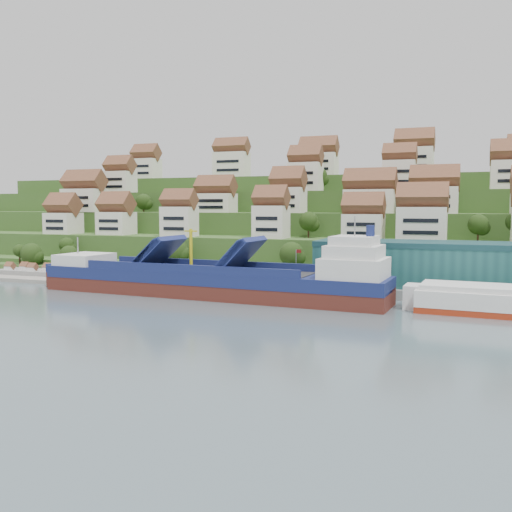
% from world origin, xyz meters
% --- Properties ---
extents(ground, '(300.00, 300.00, 0.00)m').
position_xyz_m(ground, '(0.00, 0.00, 0.00)').
color(ground, slate).
rests_on(ground, ground).
extents(quay, '(180.00, 14.00, 2.20)m').
position_xyz_m(quay, '(20.00, 15.00, 1.10)').
color(quay, gray).
rests_on(quay, ground).
extents(pebble_beach, '(45.00, 20.00, 1.00)m').
position_xyz_m(pebble_beach, '(-58.00, 12.00, 0.50)').
color(pebble_beach, gray).
rests_on(pebble_beach, ground).
extents(hillside, '(260.00, 128.00, 31.00)m').
position_xyz_m(hillside, '(0.00, 103.55, 10.66)').
color(hillside, '#2D4C1E').
rests_on(hillside, ground).
extents(hillside_village, '(155.19, 63.37, 29.58)m').
position_xyz_m(hillside_village, '(4.75, 60.42, 24.45)').
color(hillside_village, white).
rests_on(hillside_village, ground).
extents(hillside_trees, '(141.04, 62.80, 30.43)m').
position_xyz_m(hillside_trees, '(-9.52, 42.03, 15.24)').
color(hillside_trees, '#274216').
rests_on(hillside_trees, ground).
extents(warehouse, '(60.00, 15.00, 10.00)m').
position_xyz_m(warehouse, '(52.00, 17.00, 7.20)').
color(warehouse, '#215959').
rests_on(warehouse, quay).
extents(flagpole, '(1.28, 0.16, 8.00)m').
position_xyz_m(flagpole, '(18.11, 10.00, 6.88)').
color(flagpole, gray).
rests_on(flagpole, quay).
extents(beach_huts, '(14.40, 3.70, 2.20)m').
position_xyz_m(beach_huts, '(-60.00, 10.75, 2.10)').
color(beach_huts, white).
rests_on(beach_huts, pebble_beach).
extents(cargo_ship, '(81.37, 16.63, 17.97)m').
position_xyz_m(cargo_ship, '(2.95, -0.99, 3.40)').
color(cargo_ship, '#542119').
rests_on(cargo_ship, ground).
extents(second_ship, '(30.07, 12.56, 8.56)m').
position_xyz_m(second_ship, '(61.35, -1.12, 2.58)').
color(second_ship, '#9B2810').
rests_on(second_ship, ground).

